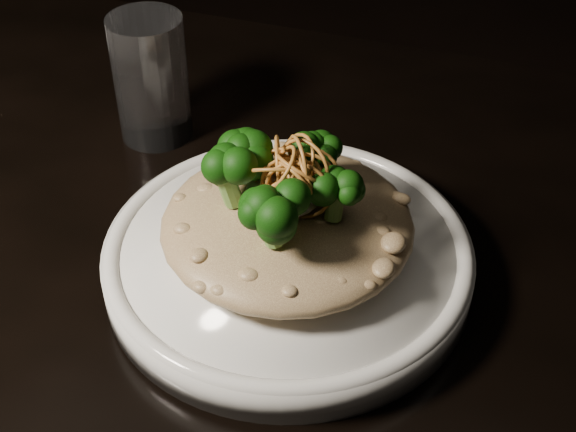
# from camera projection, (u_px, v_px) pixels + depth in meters

# --- Properties ---
(table) EXTENTS (1.10, 0.80, 0.75)m
(table) POSITION_uv_depth(u_px,v_px,m) (164.00, 351.00, 0.64)
(table) COLOR black
(table) RESTS_ON ground
(plate) EXTENTS (0.26, 0.26, 0.03)m
(plate) POSITION_uv_depth(u_px,v_px,m) (288.00, 260.00, 0.58)
(plate) COLOR silver
(plate) RESTS_ON table
(risotto) EXTENTS (0.18, 0.18, 0.04)m
(risotto) POSITION_uv_depth(u_px,v_px,m) (287.00, 224.00, 0.56)
(risotto) COLOR brown
(risotto) RESTS_ON plate
(broccoli) EXTENTS (0.11, 0.11, 0.04)m
(broccoli) POSITION_uv_depth(u_px,v_px,m) (280.00, 178.00, 0.53)
(broccoli) COLOR black
(broccoli) RESTS_ON risotto
(cheese) EXTENTS (0.05, 0.05, 0.01)m
(cheese) POSITION_uv_depth(u_px,v_px,m) (284.00, 192.00, 0.54)
(cheese) COLOR silver
(cheese) RESTS_ON risotto
(shallots) EXTENTS (0.05, 0.05, 0.03)m
(shallots) POSITION_uv_depth(u_px,v_px,m) (291.00, 166.00, 0.52)
(shallots) COLOR #915C1E
(shallots) RESTS_ON cheese
(drinking_glass) EXTENTS (0.07, 0.07, 0.11)m
(drinking_glass) POSITION_uv_depth(u_px,v_px,m) (151.00, 79.00, 0.69)
(drinking_glass) COLOR silver
(drinking_glass) RESTS_ON table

